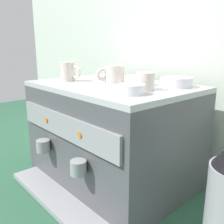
{
  "coord_description": "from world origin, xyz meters",
  "views": [
    {
      "loc": [
        0.78,
        -0.69,
        0.58
      ],
      "look_at": [
        0.0,
        0.0,
        0.31
      ],
      "focal_mm": 39.97,
      "sensor_mm": 36.0,
      "label": 1
    }
  ],
  "objects_px": {
    "ceramic_cup_0": "(114,74)",
    "ceramic_bowl_1": "(176,82)",
    "ceramic_bowl_2": "(138,81)",
    "milk_pitcher": "(55,140)",
    "ceramic_cup_2": "(146,81)",
    "ceramic_bowl_0": "(131,89)",
    "ceramic_cup_1": "(69,72)",
    "espresso_machine": "(111,133)"
  },
  "relations": [
    {
      "from": "ceramic_cup_1",
      "to": "milk_pitcher",
      "type": "distance_m",
      "value": 0.49
    },
    {
      "from": "ceramic_bowl_2",
      "to": "milk_pitcher",
      "type": "bearing_deg",
      "value": -170.79
    },
    {
      "from": "espresso_machine",
      "to": "ceramic_bowl_1",
      "type": "distance_m",
      "value": 0.35
    },
    {
      "from": "espresso_machine",
      "to": "ceramic_bowl_0",
      "type": "relative_size",
      "value": 7.4
    },
    {
      "from": "ceramic_cup_0",
      "to": "ceramic_bowl_2",
      "type": "bearing_deg",
      "value": 12.47
    },
    {
      "from": "ceramic_bowl_1",
      "to": "ceramic_bowl_0",
      "type": "bearing_deg",
      "value": -91.49
    },
    {
      "from": "ceramic_cup_0",
      "to": "ceramic_bowl_2",
      "type": "xyz_separation_m",
      "value": [
        0.12,
        0.03,
        -0.02
      ]
    },
    {
      "from": "ceramic_bowl_2",
      "to": "ceramic_cup_0",
      "type": "bearing_deg",
      "value": -167.53
    },
    {
      "from": "ceramic_cup_1",
      "to": "ceramic_bowl_2",
      "type": "bearing_deg",
      "value": 25.13
    },
    {
      "from": "ceramic_bowl_2",
      "to": "milk_pitcher",
      "type": "height_order",
      "value": "ceramic_bowl_2"
    },
    {
      "from": "ceramic_cup_0",
      "to": "ceramic_bowl_1",
      "type": "height_order",
      "value": "ceramic_cup_0"
    },
    {
      "from": "ceramic_bowl_2",
      "to": "ceramic_cup_2",
      "type": "bearing_deg",
      "value": -33.97
    },
    {
      "from": "ceramic_bowl_0",
      "to": "ceramic_bowl_1",
      "type": "height_order",
      "value": "ceramic_bowl_1"
    },
    {
      "from": "ceramic_cup_1",
      "to": "ceramic_bowl_0",
      "type": "xyz_separation_m",
      "value": [
        0.42,
        -0.03,
        -0.03
      ]
    },
    {
      "from": "ceramic_cup_2",
      "to": "ceramic_bowl_1",
      "type": "height_order",
      "value": "ceramic_cup_2"
    },
    {
      "from": "espresso_machine",
      "to": "milk_pitcher",
      "type": "relative_size",
      "value": 6.03
    },
    {
      "from": "ceramic_cup_1",
      "to": "milk_pitcher",
      "type": "height_order",
      "value": "ceramic_cup_1"
    },
    {
      "from": "ceramic_cup_1",
      "to": "ceramic_bowl_2",
      "type": "height_order",
      "value": "ceramic_cup_1"
    },
    {
      "from": "ceramic_bowl_0",
      "to": "ceramic_cup_2",
      "type": "bearing_deg",
      "value": 102.59
    },
    {
      "from": "ceramic_cup_1",
      "to": "espresso_machine",
      "type": "bearing_deg",
      "value": 21.72
    },
    {
      "from": "ceramic_cup_1",
      "to": "ceramic_bowl_2",
      "type": "distance_m",
      "value": 0.33
    },
    {
      "from": "ceramic_cup_1",
      "to": "ceramic_bowl_0",
      "type": "relative_size",
      "value": 1.17
    },
    {
      "from": "ceramic_bowl_2",
      "to": "ceramic_bowl_1",
      "type": "bearing_deg",
      "value": 31.26
    },
    {
      "from": "ceramic_cup_1",
      "to": "ceramic_cup_2",
      "type": "relative_size",
      "value": 1.15
    },
    {
      "from": "ceramic_cup_2",
      "to": "ceramic_bowl_1",
      "type": "bearing_deg",
      "value": 79.02
    },
    {
      "from": "ceramic_cup_2",
      "to": "ceramic_bowl_1",
      "type": "relative_size",
      "value": 0.77
    },
    {
      "from": "ceramic_cup_0",
      "to": "ceramic_cup_1",
      "type": "height_order",
      "value": "ceramic_cup_1"
    },
    {
      "from": "ceramic_cup_1",
      "to": "ceramic_bowl_1",
      "type": "height_order",
      "value": "ceramic_cup_1"
    },
    {
      "from": "ceramic_bowl_0",
      "to": "milk_pitcher",
      "type": "height_order",
      "value": "ceramic_bowl_0"
    },
    {
      "from": "ceramic_bowl_1",
      "to": "milk_pitcher",
      "type": "xyz_separation_m",
      "value": [
        -0.68,
        -0.17,
        -0.39
      ]
    },
    {
      "from": "espresso_machine",
      "to": "ceramic_bowl_1",
      "type": "relative_size",
      "value": 5.6
    },
    {
      "from": "ceramic_bowl_1",
      "to": "ceramic_cup_1",
      "type": "bearing_deg",
      "value": -152.93
    },
    {
      "from": "ceramic_cup_0",
      "to": "ceramic_bowl_0",
      "type": "xyz_separation_m",
      "value": [
        0.24,
        -0.14,
        -0.02
      ]
    },
    {
      "from": "espresso_machine",
      "to": "ceramic_bowl_2",
      "type": "xyz_separation_m",
      "value": [
        0.1,
        0.06,
        0.24
      ]
    },
    {
      "from": "espresso_machine",
      "to": "ceramic_bowl_1",
      "type": "bearing_deg",
      "value": 31.44
    },
    {
      "from": "ceramic_bowl_2",
      "to": "ceramic_cup_1",
      "type": "bearing_deg",
      "value": -154.87
    },
    {
      "from": "espresso_machine",
      "to": "milk_pitcher",
      "type": "height_order",
      "value": "espresso_machine"
    },
    {
      "from": "ceramic_bowl_1",
      "to": "ceramic_cup_0",
      "type": "bearing_deg",
      "value": -157.03
    },
    {
      "from": "milk_pitcher",
      "to": "espresso_machine",
      "type": "bearing_deg",
      "value": 3.82
    },
    {
      "from": "ceramic_cup_2",
      "to": "ceramic_bowl_0",
      "type": "relative_size",
      "value": 1.02
    },
    {
      "from": "ceramic_cup_0",
      "to": "ceramic_bowl_1",
      "type": "relative_size",
      "value": 0.96
    },
    {
      "from": "ceramic_cup_0",
      "to": "ceramic_bowl_1",
      "type": "xyz_separation_m",
      "value": [
        0.25,
        0.1,
        -0.02
      ]
    }
  ]
}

